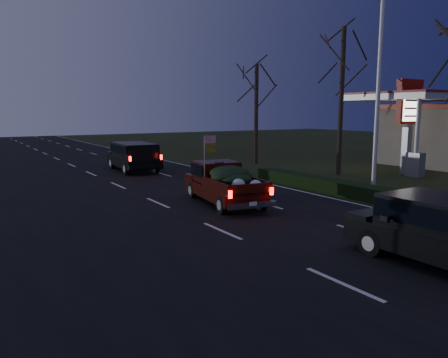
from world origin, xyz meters
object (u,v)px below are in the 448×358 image
light_pole (379,72)px  pickup_truck (224,181)px  gas_price_pylon (409,111)px  lead_suv (134,154)px

light_pole → pickup_truck: 8.67m
gas_price_pylon → lead_suv: 16.80m
light_pole → lead_suv: size_ratio=1.79×
light_pole → pickup_truck: bearing=167.8°
light_pole → gas_price_pylon: (6.50, 2.99, -1.71)m
light_pole → lead_suv: light_pole is taller
lead_suv → light_pole: bearing=-58.7°
gas_price_pylon → light_pole: bearing=-155.3°
pickup_truck → lead_suv: bearing=96.8°
pickup_truck → gas_price_pylon: bearing=14.7°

